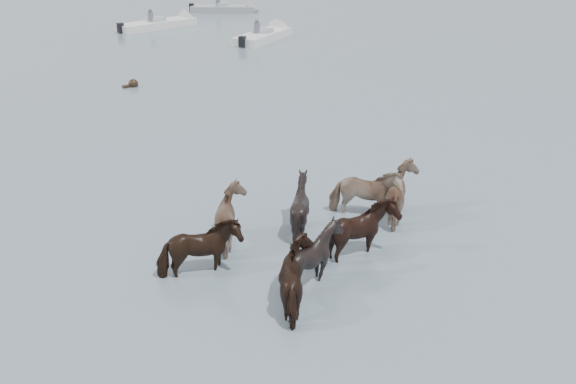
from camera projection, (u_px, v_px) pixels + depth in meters
ground at (205, 285)px, 12.84m from camera, size 400.00×400.00×0.00m
pony_herd at (316, 228)px, 14.01m from camera, size 7.47×4.62×1.59m
swimming_pony at (132, 84)px, 27.28m from camera, size 0.72×0.44×0.44m
motorboat_c at (167, 23)px, 41.32m from camera, size 6.18×2.58×1.92m
motorboat_d at (269, 34)px, 37.60m from camera, size 5.42×3.98×1.92m
motorboat_e at (233, 9)px, 47.32m from camera, size 5.28×4.42×1.92m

